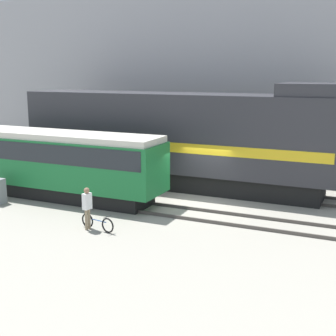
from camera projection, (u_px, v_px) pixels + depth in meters
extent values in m
plane|color=#9E998C|center=(198.00, 203.00, 22.47)|extent=(120.00, 120.00, 0.00)
cube|color=#47423D|center=(176.00, 217.00, 20.16)|extent=(60.00, 0.07, 0.14)
cube|color=#47423D|center=(189.00, 208.00, 21.43)|extent=(60.00, 0.07, 0.14)
cube|color=#47423D|center=(211.00, 192.00, 24.21)|extent=(60.00, 0.07, 0.14)
cube|color=#47423D|center=(220.00, 186.00, 25.49)|extent=(60.00, 0.07, 0.14)
cube|color=#99999E|center=(255.00, 81.00, 30.38)|extent=(45.36, 6.00, 11.22)
cube|color=black|center=(173.00, 177.00, 25.76)|extent=(15.86, 2.55, 1.00)
cube|color=#2D2D33|center=(173.00, 131.00, 25.24)|extent=(17.24, 3.00, 4.08)
cube|color=gold|center=(173.00, 143.00, 25.37)|extent=(16.89, 3.04, 0.50)
cube|color=#2D2D33|center=(312.00, 90.00, 21.87)|extent=(3.00, 2.85, 0.60)
cube|color=black|center=(59.00, 190.00, 23.48)|extent=(9.81, 2.00, 0.70)
cube|color=#196B33|center=(57.00, 161.00, 23.18)|extent=(11.15, 2.50, 2.30)
cube|color=#1E2328|center=(57.00, 149.00, 23.05)|extent=(10.70, 2.54, 0.90)
cube|color=beige|center=(56.00, 135.00, 22.91)|extent=(10.92, 2.38, 0.30)
torus|color=black|center=(108.00, 225.00, 18.32)|extent=(0.61, 0.17, 0.61)
torus|color=black|center=(88.00, 220.00, 18.94)|extent=(0.61, 0.17, 0.61)
cylinder|color=#1E4C99|center=(97.00, 220.00, 18.61)|extent=(0.92, 0.21, 0.04)
cylinder|color=#1E4C99|center=(90.00, 218.00, 18.83)|extent=(0.03, 0.03, 0.27)
cylinder|color=#262626|center=(107.00, 217.00, 18.25)|extent=(0.10, 0.44, 0.02)
cylinder|color=#8C7A5B|center=(89.00, 219.00, 18.77)|extent=(0.11, 0.11, 0.85)
cylinder|color=#8C7A5B|center=(86.00, 220.00, 18.64)|extent=(0.11, 0.11, 0.85)
cube|color=white|center=(87.00, 201.00, 18.55)|extent=(0.28, 0.39, 0.65)
sphere|color=#8C664C|center=(87.00, 190.00, 18.46)|extent=(0.23, 0.23, 0.23)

